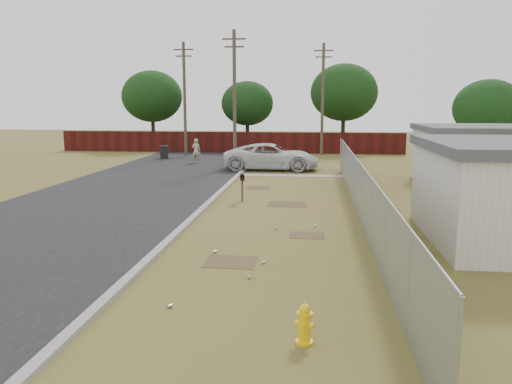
# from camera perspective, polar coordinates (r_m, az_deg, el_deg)

# --- Properties ---
(ground) EXTENTS (120.00, 120.00, 0.00)m
(ground) POSITION_cam_1_polar(r_m,az_deg,el_deg) (18.24, 2.16, -3.25)
(ground) COLOR brown
(ground) RESTS_ON ground
(street) EXTENTS (15.10, 60.00, 0.12)m
(street) POSITION_cam_1_polar(r_m,az_deg,el_deg) (27.32, -10.76, 1.08)
(street) COLOR black
(street) RESTS_ON ground
(chainlink_fence) EXTENTS (0.10, 27.06, 2.02)m
(chainlink_fence) POSITION_cam_1_polar(r_m,az_deg,el_deg) (19.11, 11.79, -0.40)
(chainlink_fence) COLOR gray
(chainlink_fence) RESTS_ON ground
(privacy_fence) EXTENTS (30.00, 0.12, 1.80)m
(privacy_fence) POSITION_cam_1_polar(r_m,az_deg,el_deg) (43.45, -3.18, 5.69)
(privacy_fence) COLOR #400F0D
(privacy_fence) RESTS_ON ground
(utility_poles) EXTENTS (12.60, 8.24, 9.00)m
(utility_poles) POSITION_cam_1_polar(r_m,az_deg,el_deg) (38.70, -0.87, 10.80)
(utility_poles) COLOR brown
(utility_poles) RESTS_ON ground
(horizon_trees) EXTENTS (33.32, 31.94, 7.78)m
(horizon_trees) POSITION_cam_1_polar(r_m,az_deg,el_deg) (41.26, 5.99, 10.61)
(horizon_trees) COLOR #312116
(horizon_trees) RESTS_ON ground
(fire_hydrant) EXTENTS (0.39, 0.39, 0.77)m
(fire_hydrant) POSITION_cam_1_polar(r_m,az_deg,el_deg) (9.13, 5.56, -14.84)
(fire_hydrant) COLOR yellow
(fire_hydrant) RESTS_ON ground
(mailbox) EXTENTS (0.27, 0.54, 1.22)m
(mailbox) POSITION_cam_1_polar(r_m,az_deg,el_deg) (21.59, -1.59, 1.46)
(mailbox) COLOR brown
(mailbox) RESTS_ON ground
(pickup_truck) EXTENTS (6.11, 2.89, 1.69)m
(pickup_truck) POSITION_cam_1_polar(r_m,az_deg,el_deg) (32.10, 1.80, 4.06)
(pickup_truck) COLOR silver
(pickup_truck) RESTS_ON ground
(pedestrian) EXTENTS (0.68, 0.49, 1.75)m
(pedestrian) POSITION_cam_1_polar(r_m,az_deg,el_deg) (36.05, -6.84, 4.70)
(pedestrian) COLOR tan
(pedestrian) RESTS_ON ground
(trash_bin) EXTENTS (0.78, 0.77, 0.99)m
(trash_bin) POSITION_cam_1_polar(r_m,az_deg,el_deg) (39.33, -10.45, 4.51)
(trash_bin) COLOR black
(trash_bin) RESTS_ON ground
(scattered_litter) EXTENTS (3.12, 12.45, 0.07)m
(scattered_litter) POSITION_cam_1_polar(r_m,az_deg,el_deg) (15.26, 0.67, -5.75)
(scattered_litter) COLOR silver
(scattered_litter) RESTS_ON ground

